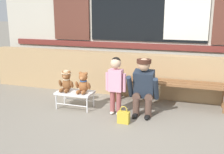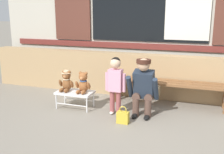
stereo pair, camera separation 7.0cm
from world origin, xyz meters
The scene contains 10 objects.
ground_plane centered at (0.00, 0.00, 0.00)m, with size 60.00×60.00×0.00m, color gray.
brick_low_wall centered at (0.00, 1.43, 0.42)m, with size 6.64×0.25×0.85m, color tan.
shop_facade centered at (0.00, 1.94, 1.69)m, with size 6.77×0.26×3.35m.
wooden_bench_long centered at (0.57, 1.06, 0.37)m, with size 2.10×0.40×0.44m.
small_display_bench centered at (-0.96, 0.38, 0.27)m, with size 0.64×0.36×0.30m.
teddy_bear_with_hat centered at (-1.12, 0.38, 0.47)m, with size 0.28×0.27×0.36m.
teddy_bear_plain centered at (-0.80, 0.38, 0.46)m, with size 0.28×0.26×0.36m.
child_standing centered at (-0.19, 0.33, 0.59)m, with size 0.35×0.18×0.96m.
adult_crouching centered at (0.25, 0.44, 0.48)m, with size 0.50×0.49×0.95m.
handbag_on_ground centered at (0.03, 0.01, 0.10)m, with size 0.18×0.11×0.27m.
Camera 2 is at (1.12, -3.70, 1.69)m, focal length 43.51 mm.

